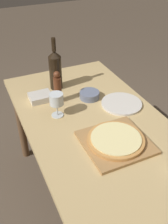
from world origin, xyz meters
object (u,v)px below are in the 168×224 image
(wine_bottle, at_px, (55,69))
(small_bowl, at_px, (89,95))
(pizza, at_px, (116,139))
(wine_glass, at_px, (56,100))
(pepper_mill, at_px, (58,88))

(wine_bottle, height_order, small_bowl, wine_bottle)
(pizza, bearing_deg, wine_glass, 117.92)
(wine_glass, xyz_separation_m, small_bowl, (0.26, 0.10, -0.09))
(pepper_mill, height_order, wine_glass, pepper_mill)
(wine_bottle, xyz_separation_m, pepper_mill, (-0.05, -0.18, -0.04))
(wine_glass, bearing_deg, small_bowl, 20.46)
(wine_bottle, distance_m, small_bowl, 0.29)
(pepper_mill, distance_m, small_bowl, 0.22)
(pizza, relative_size, wine_glass, 1.98)
(pepper_mill, bearing_deg, pizza, -75.06)
(pepper_mill, relative_size, wine_glass, 1.43)
(small_bowl, bearing_deg, pizza, -98.26)
(wine_bottle, xyz_separation_m, wine_glass, (-0.11, -0.32, -0.03))
(pizza, xyz_separation_m, pepper_mill, (-0.14, 0.51, 0.07))
(pizza, xyz_separation_m, small_bowl, (0.07, 0.46, -0.01))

